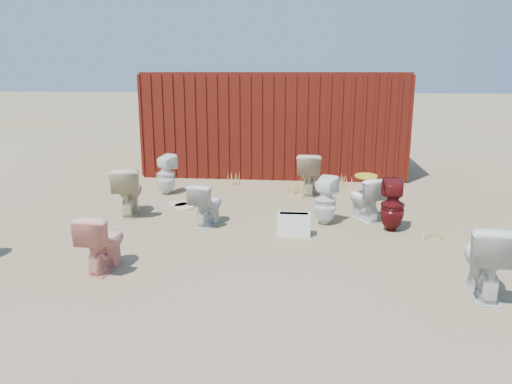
# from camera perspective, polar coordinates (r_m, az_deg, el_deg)

# --- Properties ---
(ground) EXTENTS (100.00, 100.00, 0.00)m
(ground) POSITION_cam_1_polar(r_m,az_deg,el_deg) (7.53, -0.48, -5.15)
(ground) COLOR brown
(ground) RESTS_ON ground
(shipping_container) EXTENTS (6.00, 2.40, 2.40)m
(shipping_container) POSITION_cam_1_polar(r_m,az_deg,el_deg) (12.37, 2.25, 7.98)
(shipping_container) COLOR #4D120C
(shipping_container) RESTS_ON ground
(toilet_front_pink) EXTENTS (0.49, 0.77, 0.74)m
(toilet_front_pink) POSITION_cam_1_polar(r_m,az_deg,el_deg) (6.51, -17.09, -5.40)
(toilet_front_pink) COLOR #F19C8B
(toilet_front_pink) RESTS_ON ground
(toilet_front_c) EXTENTS (0.57, 0.76, 0.70)m
(toilet_front_c) POSITION_cam_1_polar(r_m,az_deg,el_deg) (8.08, -5.60, -1.33)
(toilet_front_c) COLOR silver
(toilet_front_c) RESTS_ON ground
(toilet_front_maroon) EXTENTS (0.39, 0.40, 0.81)m
(toilet_front_maroon) POSITION_cam_1_polar(r_m,az_deg,el_deg) (8.00, 15.35, -1.49)
(toilet_front_maroon) COLOR #580F11
(toilet_front_maroon) RESTS_ON ground
(toilet_front_e) EXTENTS (0.56, 0.88, 0.84)m
(toilet_front_e) POSITION_cam_1_polar(r_m,az_deg,el_deg) (6.08, 24.76, -6.95)
(toilet_front_e) COLOR silver
(toilet_front_e) RESTS_ON ground
(toilet_back_a) EXTENTS (0.49, 0.49, 0.81)m
(toilet_back_a) POSITION_cam_1_polar(r_m,az_deg,el_deg) (10.18, -10.24, 1.98)
(toilet_back_a) COLOR white
(toilet_back_a) RESTS_ON ground
(toilet_back_beige_left) EXTENTS (0.63, 0.91, 0.85)m
(toilet_back_beige_left) POSITION_cam_1_polar(r_m,az_deg,el_deg) (8.86, -14.38, 0.14)
(toilet_back_beige_left) COLOR beige
(toilet_back_beige_left) RESTS_ON ground
(toilet_back_beige_right) EXTENTS (0.51, 0.85, 0.85)m
(toilet_back_beige_right) POSITION_cam_1_polar(r_m,az_deg,el_deg) (10.03, 6.10, 2.08)
(toilet_back_beige_right) COLOR beige
(toilet_back_beige_right) RESTS_ON ground
(toilet_back_yellowlid) EXTENTS (0.69, 0.83, 0.73)m
(toilet_back_yellowlid) POSITION_cam_1_polar(r_m,az_deg,el_deg) (8.50, 12.34, -0.70)
(toilet_back_yellowlid) COLOR white
(toilet_back_yellowlid) RESTS_ON ground
(toilet_back_e) EXTENTS (0.47, 0.48, 0.79)m
(toilet_back_e) POSITION_cam_1_polar(r_m,az_deg,el_deg) (8.12, 7.92, -0.97)
(toilet_back_e) COLOR white
(toilet_back_e) RESTS_ON ground
(yellow_lid) EXTENTS (0.37, 0.46, 0.02)m
(yellow_lid) POSITION_cam_1_polar(r_m,az_deg,el_deg) (8.41, 12.47, 1.79)
(yellow_lid) COLOR gold
(yellow_lid) RESTS_ON toilet_back_yellowlid
(loose_tank) EXTENTS (0.50, 0.21, 0.35)m
(loose_tank) POSITION_cam_1_polar(r_m,az_deg,el_deg) (7.57, 4.33, -3.71)
(loose_tank) COLOR white
(loose_tank) RESTS_ON ground
(loose_lid_near) EXTENTS (0.52, 0.59, 0.02)m
(loose_lid_near) POSITION_cam_1_polar(r_m,az_deg,el_deg) (9.24, -8.17, -1.63)
(loose_lid_near) COLOR beige
(loose_lid_near) RESTS_ON ground
(loose_lid_far) EXTENTS (0.50, 0.57, 0.02)m
(loose_lid_far) POSITION_cam_1_polar(r_m,az_deg,el_deg) (9.45, -8.90, -1.31)
(loose_lid_far) COLOR #C4AA8E
(loose_lid_far) RESTS_ON ground
(weed_clump_a) EXTENTS (0.36, 0.36, 0.34)m
(weed_clump_a) POSITION_cam_1_polar(r_m,az_deg,el_deg) (10.85, -10.42, 1.45)
(weed_clump_a) COLOR tan
(weed_clump_a) RESTS_ON ground
(weed_clump_b) EXTENTS (0.32, 0.32, 0.26)m
(weed_clump_b) POSITION_cam_1_polar(r_m,az_deg,el_deg) (10.23, 4.46, 0.65)
(weed_clump_b) COLOR tan
(weed_clump_b) RESTS_ON ground
(weed_clump_c) EXTENTS (0.36, 0.36, 0.29)m
(weed_clump_c) POSITION_cam_1_polar(r_m,az_deg,el_deg) (10.02, 13.34, 0.14)
(weed_clump_c) COLOR tan
(weed_clump_c) RESTS_ON ground
(weed_clump_d) EXTENTS (0.30, 0.30, 0.29)m
(weed_clump_d) POSITION_cam_1_polar(r_m,az_deg,el_deg) (10.95, -2.53, 1.64)
(weed_clump_d) COLOR tan
(weed_clump_d) RESTS_ON ground
(weed_clump_e) EXTENTS (0.34, 0.34, 0.26)m
(weed_clump_e) POSITION_cam_1_polar(r_m,az_deg,el_deg) (10.86, 10.16, 1.26)
(weed_clump_e) COLOR tan
(weed_clump_e) RESTS_ON ground
(weed_clump_f) EXTENTS (0.28, 0.28, 0.27)m
(weed_clump_f) POSITION_cam_1_polar(r_m,az_deg,el_deg) (7.93, 19.34, -3.94)
(weed_clump_f) COLOR tan
(weed_clump_f) RESTS_ON ground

